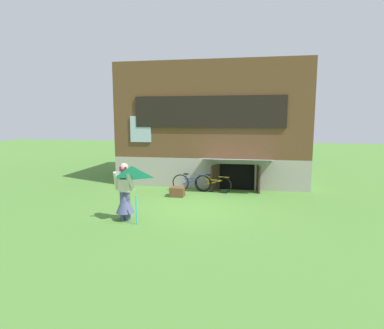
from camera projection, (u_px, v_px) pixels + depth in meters
ground_plane at (196, 208)px, 10.60m from camera, size 60.00×60.00×0.00m
log_house at (216, 124)px, 15.83m from camera, size 8.21×6.64×5.26m
person at (125, 196)px, 9.19m from camera, size 0.61×0.53×1.67m
kite at (132, 180)px, 8.52m from camera, size 0.95×0.97×1.56m
bicycle_yellow at (213, 184)px, 12.78m from camera, size 1.48×0.46×0.70m
bicycle_blue at (192, 183)px, 12.93m from camera, size 1.58×0.09×0.72m
wooden_crate at (177, 192)px, 12.10m from camera, size 0.52×0.44×0.35m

